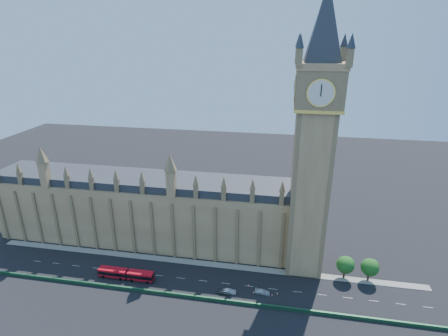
% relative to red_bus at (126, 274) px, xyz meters
% --- Properties ---
extents(ground, '(400.00, 400.00, 0.00)m').
position_rel_red_bus_xyz_m(ground, '(22.54, 3.46, -1.77)').
color(ground, black).
rests_on(ground, ground).
extents(palace_westminster, '(120.00, 20.00, 28.00)m').
position_rel_red_bus_xyz_m(palace_westminster, '(-2.46, 25.46, 12.10)').
color(palace_westminster, '#9F774C').
rests_on(palace_westminster, ground).
extents(elizabeth_tower, '(20.59, 20.59, 105.00)m').
position_rel_red_bus_xyz_m(elizabeth_tower, '(60.54, 17.46, 52.79)').
color(elizabeth_tower, '#9F774C').
rests_on(elizabeth_tower, ground).
extents(bridge_parapet, '(160.00, 0.60, 1.20)m').
position_rel_red_bus_xyz_m(bridge_parapet, '(22.54, -5.54, -1.17)').
color(bridge_parapet, '#1E4C2D').
rests_on(bridge_parapet, ground).
extents(kerb_north, '(160.00, 3.00, 0.16)m').
position_rel_red_bus_xyz_m(kerb_north, '(22.54, 12.96, -1.69)').
color(kerb_north, gray).
rests_on(kerb_north, ground).
extents(tree_east_near, '(6.00, 6.00, 8.50)m').
position_rel_red_bus_xyz_m(tree_east_near, '(74.76, 13.55, 3.88)').
color(tree_east_near, '#382619').
rests_on(tree_east_near, ground).
extents(tree_east_far, '(6.00, 6.00, 8.50)m').
position_rel_red_bus_xyz_m(tree_east_far, '(82.76, 13.55, 3.88)').
color(tree_east_far, '#382619').
rests_on(tree_east_far, ground).
extents(red_bus, '(19.75, 3.25, 3.36)m').
position_rel_red_bus_xyz_m(red_bus, '(0.00, 0.00, 0.00)').
color(red_bus, red).
rests_on(red_bus, ground).
extents(car_grey, '(4.15, 2.03, 1.36)m').
position_rel_red_bus_xyz_m(car_grey, '(34.68, -1.72, -1.09)').
color(car_grey, '#44464C').
rests_on(car_grey, ground).
extents(car_silver, '(4.47, 1.82, 1.44)m').
position_rel_red_bus_xyz_m(car_silver, '(36.54, -1.12, -1.05)').
color(car_silver, '#B6B7BE').
rests_on(car_silver, ground).
extents(car_white, '(5.07, 2.47, 1.42)m').
position_rel_red_bus_xyz_m(car_white, '(47.24, 0.60, -1.06)').
color(car_white, silver).
rests_on(car_white, ground).
extents(cone_a, '(0.60, 0.60, 0.73)m').
position_rel_red_bus_xyz_m(cone_a, '(42.38, 3.34, -1.41)').
color(cone_a, black).
rests_on(cone_a, ground).
extents(cone_b, '(0.56, 0.56, 0.69)m').
position_rel_red_bus_xyz_m(cone_b, '(52.07, 1.06, -1.43)').
color(cone_b, black).
rests_on(cone_b, ground).
extents(cone_c, '(0.57, 0.57, 0.72)m').
position_rel_red_bus_xyz_m(cone_c, '(44.41, 0.26, -1.41)').
color(cone_c, black).
rests_on(cone_c, ground).
extents(cone_d, '(0.47, 0.47, 0.73)m').
position_rel_red_bus_xyz_m(cone_d, '(50.39, -0.02, -1.41)').
color(cone_d, black).
rests_on(cone_d, ground).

